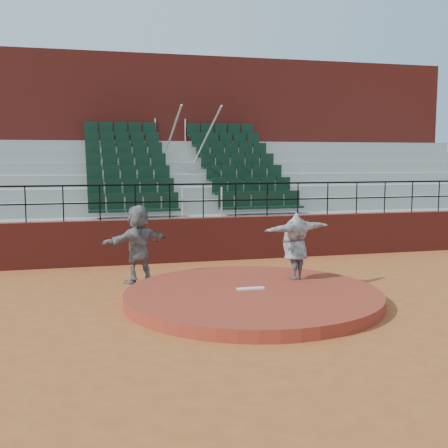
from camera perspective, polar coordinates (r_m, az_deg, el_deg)
The scene contains 9 objects.
ground at distance 12.17m, azimuth 2.94°, elevation -7.93°, with size 90.00×90.00×0.00m, color #AE5827.
pitchers_mound at distance 12.14m, azimuth 2.94°, elevation -7.36°, with size 5.50×5.50×0.25m, color #973421.
pitching_rubber at distance 12.24m, azimuth 2.74°, elevation -6.56°, with size 0.60×0.15×0.03m, color white.
boundary_wall at distance 16.79m, azimuth -2.11°, elevation -1.56°, with size 24.00×0.30×1.30m, color maroon.
wall_railing at distance 16.64m, azimuth -2.13°, elevation 3.14°, with size 24.04×0.05×1.03m.
seating_deck at distance 20.26m, azimuth -4.30°, elevation 2.09°, with size 24.00×5.97×4.63m.
press_box_facade at distance 24.09m, azimuth -6.00°, elevation 7.87°, with size 24.00×3.00×7.10m, color maroon.
pitcher at distance 13.19m, azimuth 7.24°, elevation -2.23°, with size 1.93×0.52×1.57m, color black.
fielder at distance 14.01m, azimuth -8.71°, elevation -1.99°, with size 1.80×0.57×1.94m, color black.
Camera 1 is at (-3.50, -11.23, 3.10)m, focal length 45.00 mm.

